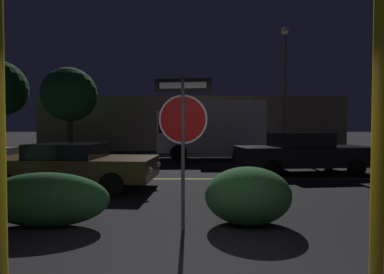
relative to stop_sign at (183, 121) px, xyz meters
The scene contains 11 objects.
road_center_stripe 5.29m from the stop_sign, 89.14° to the left, with size 37.17×0.12×0.01m, color gold.
stop_sign is the anchor object (origin of this frame).
yellow_pole_right 2.76m from the stop_sign, 43.34° to the right, with size 0.13×0.13×3.17m, color yellow.
hedge_bush_1 2.71m from the stop_sign, behind, with size 2.18×0.74×0.93m, color #285B2D.
hedge_bush_2 1.74m from the stop_sign, 15.68° to the left, with size 1.51×1.08×1.01m, color #2D6633.
passing_car_2 4.79m from the stop_sign, 132.79° to the left, with size 4.67×2.25×1.26m.
passing_car_3 7.59m from the stop_sign, 55.62° to the left, with size 5.10×2.33×1.51m.
delivery_truck 11.40m from the stop_sign, 84.46° to the left, with size 5.57×2.52×3.09m.
street_lamp 12.57m from the stop_sign, 65.52° to the left, with size 0.39×0.39×7.05m.
tree_1 15.86m from the stop_sign, 118.42° to the left, with size 3.35×3.35×5.45m.
building_backdrop 18.82m from the stop_sign, 89.63° to the left, with size 23.04×3.03×4.09m, color #6B5B4C.
Camera 1 is at (0.07, -3.04, 1.68)m, focal length 28.00 mm.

